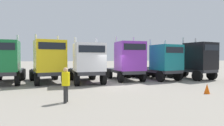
{
  "coord_description": "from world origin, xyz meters",
  "views": [
    {
      "loc": [
        -3.58,
        -15.17,
        2.3
      ],
      "look_at": [
        0.62,
        3.11,
        1.73
      ],
      "focal_mm": 30.63,
      "sensor_mm": 36.0,
      "label": 1
    }
  ],
  "objects_px": {
    "semi_truck_yellow": "(49,61)",
    "semi_truck_black": "(196,60)",
    "semi_truck_green": "(5,62)",
    "traffic_cone_near": "(207,89)",
    "semi_truck_teal": "(162,62)",
    "visitor_in_hivis": "(66,82)",
    "semi_truck_purple": "(128,61)",
    "semi_truck_white": "(87,63)"
  },
  "relations": [
    {
      "from": "semi_truck_white",
      "to": "semi_truck_teal",
      "type": "relative_size",
      "value": 1.01
    },
    {
      "from": "semi_truck_yellow",
      "to": "traffic_cone_near",
      "type": "bearing_deg",
      "value": 39.82
    },
    {
      "from": "semi_truck_purple",
      "to": "semi_truck_black",
      "type": "distance_m",
      "value": 7.26
    },
    {
      "from": "semi_truck_purple",
      "to": "semi_truck_teal",
      "type": "relative_size",
      "value": 0.93
    },
    {
      "from": "semi_truck_white",
      "to": "semi_truck_black",
      "type": "height_order",
      "value": "semi_truck_black"
    },
    {
      "from": "semi_truck_white",
      "to": "traffic_cone_near",
      "type": "xyz_separation_m",
      "value": [
        6.87,
        -6.47,
        -1.5
      ]
    },
    {
      "from": "semi_truck_green",
      "to": "semi_truck_yellow",
      "type": "relative_size",
      "value": 1.0
    },
    {
      "from": "semi_truck_black",
      "to": "visitor_in_hivis",
      "type": "xyz_separation_m",
      "value": [
        -13.01,
        -7.44,
        -0.93
      ]
    },
    {
      "from": "visitor_in_hivis",
      "to": "traffic_cone_near",
      "type": "relative_size",
      "value": 2.82
    },
    {
      "from": "semi_truck_teal",
      "to": "semi_truck_black",
      "type": "xyz_separation_m",
      "value": [
        3.71,
        -0.27,
        0.16
      ]
    },
    {
      "from": "semi_truck_purple",
      "to": "visitor_in_hivis",
      "type": "distance_m",
      "value": 9.76
    },
    {
      "from": "semi_truck_black",
      "to": "visitor_in_hivis",
      "type": "bearing_deg",
      "value": -75.25
    },
    {
      "from": "visitor_in_hivis",
      "to": "traffic_cone_near",
      "type": "xyz_separation_m",
      "value": [
        8.64,
        0.43,
        -0.72
      ]
    },
    {
      "from": "semi_truck_yellow",
      "to": "semi_truck_black",
      "type": "height_order",
      "value": "semi_truck_black"
    },
    {
      "from": "semi_truck_white",
      "to": "visitor_in_hivis",
      "type": "bearing_deg",
      "value": -19.88
    },
    {
      "from": "semi_truck_green",
      "to": "semi_truck_black",
      "type": "relative_size",
      "value": 1.03
    },
    {
      "from": "semi_truck_purple",
      "to": "semi_truck_teal",
      "type": "bearing_deg",
      "value": 83.85
    },
    {
      "from": "semi_truck_yellow",
      "to": "traffic_cone_near",
      "type": "xyz_separation_m",
      "value": [
        10.19,
        -7.23,
        -1.61
      ]
    },
    {
      "from": "semi_truck_purple",
      "to": "traffic_cone_near",
      "type": "relative_size",
      "value": 9.39
    },
    {
      "from": "semi_truck_black",
      "to": "semi_truck_purple",
      "type": "bearing_deg",
      "value": -108.08
    },
    {
      "from": "traffic_cone_near",
      "to": "semi_truck_teal",
      "type": "bearing_deg",
      "value": 84.76
    },
    {
      "from": "semi_truck_yellow",
      "to": "semi_truck_black",
      "type": "distance_m",
      "value": 14.56
    },
    {
      "from": "semi_truck_yellow",
      "to": "semi_truck_purple",
      "type": "xyz_separation_m",
      "value": [
        7.31,
        0.17,
        0.01
      ]
    },
    {
      "from": "semi_truck_purple",
      "to": "traffic_cone_near",
      "type": "xyz_separation_m",
      "value": [
        2.88,
        -7.4,
        -1.62
      ]
    },
    {
      "from": "semi_truck_black",
      "to": "traffic_cone_near",
      "type": "relative_size",
      "value": 9.9
    },
    {
      "from": "semi_truck_yellow",
      "to": "semi_truck_black",
      "type": "xyz_separation_m",
      "value": [
        14.56,
        -0.22,
        0.03
      ]
    },
    {
      "from": "semi_truck_white",
      "to": "visitor_in_hivis",
      "type": "xyz_separation_m",
      "value": [
        -1.77,
        -6.9,
        -0.78
      ]
    },
    {
      "from": "semi_truck_white",
      "to": "traffic_cone_near",
      "type": "height_order",
      "value": "semi_truck_white"
    },
    {
      "from": "semi_truck_teal",
      "to": "semi_truck_green",
      "type": "bearing_deg",
      "value": -103.25
    },
    {
      "from": "semi_truck_green",
      "to": "semi_truck_yellow",
      "type": "bearing_deg",
      "value": 82.11
    },
    {
      "from": "semi_truck_white",
      "to": "semi_truck_black",
      "type": "relative_size",
      "value": 1.03
    },
    {
      "from": "semi_truck_purple",
      "to": "semi_truck_yellow",
      "type": "bearing_deg",
      "value": -92.91
    },
    {
      "from": "semi_truck_white",
      "to": "semi_truck_purple",
      "type": "distance_m",
      "value": 4.1
    },
    {
      "from": "traffic_cone_near",
      "to": "semi_truck_white",
      "type": "bearing_deg",
      "value": 136.72
    },
    {
      "from": "semi_truck_green",
      "to": "semi_truck_black",
      "type": "height_order",
      "value": "semi_truck_black"
    },
    {
      "from": "semi_truck_white",
      "to": "visitor_in_hivis",
      "type": "height_order",
      "value": "semi_truck_white"
    },
    {
      "from": "semi_truck_purple",
      "to": "visitor_in_hivis",
      "type": "bearing_deg",
      "value": -40.61
    },
    {
      "from": "semi_truck_white",
      "to": "semi_truck_black",
      "type": "xyz_separation_m",
      "value": [
        11.24,
        0.54,
        0.15
      ]
    },
    {
      "from": "semi_truck_black",
      "to": "traffic_cone_near",
      "type": "bearing_deg",
      "value": -46.95
    },
    {
      "from": "semi_truck_white",
      "to": "semi_truck_teal",
      "type": "xyz_separation_m",
      "value": [
        7.54,
        0.81,
        -0.01
      ]
    },
    {
      "from": "semi_truck_yellow",
      "to": "semi_truck_white",
      "type": "relative_size",
      "value": 1.0
    },
    {
      "from": "semi_truck_green",
      "to": "semi_truck_black",
      "type": "bearing_deg",
      "value": 82.35
    }
  ]
}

